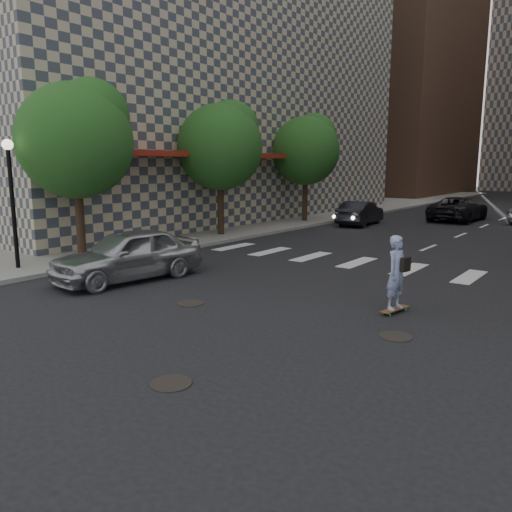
{
  "coord_description": "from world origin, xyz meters",
  "views": [
    {
      "loc": [
        7.05,
        -7.85,
        3.6
      ],
      "look_at": [
        -0.55,
        2.15,
        1.3
      ],
      "focal_mm": 35.0,
      "sensor_mm": 36.0,
      "label": 1
    }
  ],
  "objects_px": {
    "tree_a": "(79,136)",
    "tree_b": "(222,143)",
    "skateboarder": "(397,273)",
    "silver_sedan": "(128,255)",
    "lamppost": "(11,185)",
    "tree_c": "(308,148)",
    "traffic_car_a": "(360,213)",
    "traffic_car_c": "(458,209)"
  },
  "relations": [
    {
      "from": "lamppost",
      "to": "tree_a",
      "type": "height_order",
      "value": "tree_a"
    },
    {
      "from": "tree_b",
      "to": "tree_c",
      "type": "height_order",
      "value": "same"
    },
    {
      "from": "lamppost",
      "to": "skateboarder",
      "type": "bearing_deg",
      "value": 14.76
    },
    {
      "from": "tree_c",
      "to": "traffic_car_c",
      "type": "bearing_deg",
      "value": 43.01
    },
    {
      "from": "lamppost",
      "to": "silver_sedan",
      "type": "distance_m",
      "value": 4.77
    },
    {
      "from": "tree_b",
      "to": "skateboarder",
      "type": "distance_m",
      "value": 14.63
    },
    {
      "from": "silver_sedan",
      "to": "skateboarder",
      "type": "bearing_deg",
      "value": 19.77
    },
    {
      "from": "lamppost",
      "to": "tree_c",
      "type": "distance_m",
      "value": 18.72
    },
    {
      "from": "silver_sedan",
      "to": "traffic_car_c",
      "type": "distance_m",
      "value": 24.24
    },
    {
      "from": "traffic_car_a",
      "to": "lamppost",
      "type": "bearing_deg",
      "value": 74.37
    },
    {
      "from": "lamppost",
      "to": "tree_c",
      "type": "xyz_separation_m",
      "value": [
        0.05,
        18.64,
        1.71
      ]
    },
    {
      "from": "tree_a",
      "to": "tree_c",
      "type": "distance_m",
      "value": 16.0
    },
    {
      "from": "silver_sedan",
      "to": "traffic_car_c",
      "type": "height_order",
      "value": "silver_sedan"
    },
    {
      "from": "lamppost",
      "to": "silver_sedan",
      "type": "relative_size",
      "value": 0.89
    },
    {
      "from": "lamppost",
      "to": "silver_sedan",
      "type": "height_order",
      "value": "lamppost"
    },
    {
      "from": "tree_a",
      "to": "tree_c",
      "type": "relative_size",
      "value": 1.0
    },
    {
      "from": "tree_b",
      "to": "skateboarder",
      "type": "xyz_separation_m",
      "value": [
        12.06,
        -7.45,
        -3.64
      ]
    },
    {
      "from": "tree_a",
      "to": "skateboarder",
      "type": "bearing_deg",
      "value": 2.63
    },
    {
      "from": "tree_a",
      "to": "traffic_car_c",
      "type": "xyz_separation_m",
      "value": [
        7.36,
        22.86,
        -3.87
      ]
    },
    {
      "from": "tree_c",
      "to": "silver_sedan",
      "type": "relative_size",
      "value": 1.37
    },
    {
      "from": "skateboarder",
      "to": "silver_sedan",
      "type": "relative_size",
      "value": 0.4
    },
    {
      "from": "tree_a",
      "to": "traffic_car_a",
      "type": "bearing_deg",
      "value": 78.96
    },
    {
      "from": "tree_b",
      "to": "traffic_car_a",
      "type": "height_order",
      "value": "tree_b"
    },
    {
      "from": "tree_b",
      "to": "traffic_car_a",
      "type": "distance_m",
      "value": 10.23
    },
    {
      "from": "skateboarder",
      "to": "tree_c",
      "type": "bearing_deg",
      "value": 139.3
    },
    {
      "from": "tree_b",
      "to": "traffic_car_c",
      "type": "bearing_deg",
      "value": 63.66
    },
    {
      "from": "tree_c",
      "to": "traffic_car_a",
      "type": "distance_m",
      "value": 5.19
    },
    {
      "from": "skateboarder",
      "to": "traffic_car_a",
      "type": "relative_size",
      "value": 0.44
    },
    {
      "from": "tree_a",
      "to": "tree_b",
      "type": "relative_size",
      "value": 1.0
    },
    {
      "from": "tree_b",
      "to": "tree_c",
      "type": "bearing_deg",
      "value": 90.0
    },
    {
      "from": "silver_sedan",
      "to": "traffic_car_a",
      "type": "distance_m",
      "value": 18.01
    },
    {
      "from": "tree_c",
      "to": "traffic_car_a",
      "type": "relative_size",
      "value": 1.5
    },
    {
      "from": "skateboarder",
      "to": "tree_a",
      "type": "bearing_deg",
      "value": -166.05
    },
    {
      "from": "traffic_car_a",
      "to": "silver_sedan",
      "type": "bearing_deg",
      "value": 86.2
    },
    {
      "from": "tree_c",
      "to": "traffic_car_a",
      "type": "height_order",
      "value": "tree_c"
    },
    {
      "from": "tree_a",
      "to": "tree_c",
      "type": "height_order",
      "value": "same"
    },
    {
      "from": "tree_c",
      "to": "traffic_car_c",
      "type": "height_order",
      "value": "tree_c"
    },
    {
      "from": "tree_a",
      "to": "tree_b",
      "type": "xyz_separation_m",
      "value": [
        0.0,
        8.0,
        0.0
      ]
    },
    {
      "from": "silver_sedan",
      "to": "tree_c",
      "type": "bearing_deg",
      "value": 110.99
    },
    {
      "from": "silver_sedan",
      "to": "traffic_car_c",
      "type": "xyz_separation_m",
      "value": [
        3.4,
        24.0,
        -0.05
      ]
    },
    {
      "from": "tree_b",
      "to": "traffic_car_c",
      "type": "xyz_separation_m",
      "value": [
        7.36,
        14.86,
        -3.87
      ]
    },
    {
      "from": "tree_a",
      "to": "silver_sedan",
      "type": "distance_m",
      "value": 5.62
    }
  ]
}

